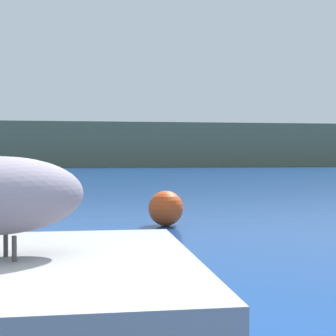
% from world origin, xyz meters
% --- Properties ---
extents(hillside_backdrop, '(140.00, 12.19, 5.30)m').
position_xyz_m(hillside_backdrop, '(0.00, 65.19, 2.65)').
color(hillside_backdrop, '#5B664C').
rests_on(hillside_backdrop, ground).
extents(pier_dock, '(2.44, 2.45, 0.74)m').
position_xyz_m(pier_dock, '(-0.48, 0.47, 0.37)').
color(pier_dock, gray).
rests_on(pier_dock, ground).
extents(mooring_buoy, '(0.69, 0.69, 0.69)m').
position_xyz_m(mooring_buoy, '(1.58, 7.48, 0.35)').
color(mooring_buoy, '#E54C19').
rests_on(mooring_buoy, ground).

